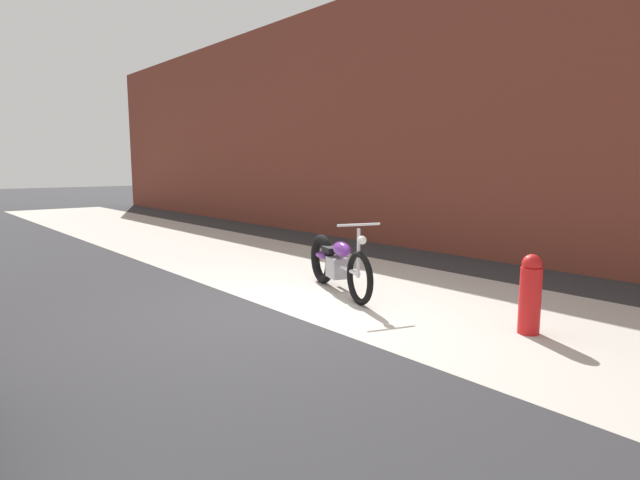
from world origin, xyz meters
TOP-DOWN VIEW (x-y plane):
  - ground_plane at (0.00, 0.00)m, footprint 80.00×80.00m
  - sidewalk_slab at (0.00, 1.75)m, footprint 36.00×3.50m
  - brick_building_wall at (0.00, 5.20)m, footprint 36.00×0.50m
  - motorcycle_purple at (-0.53, 1.23)m, footprint 1.93×0.88m
  - fire_hydrant at (2.19, 1.51)m, footprint 0.22×0.22m

SIDE VIEW (x-z plane):
  - ground_plane at x=0.00m, z-range 0.00..0.00m
  - sidewalk_slab at x=0.00m, z-range 0.00..0.01m
  - motorcycle_purple at x=-0.53m, z-range -0.12..0.91m
  - fire_hydrant at x=2.19m, z-range 0.00..0.84m
  - brick_building_wall at x=0.00m, z-range 0.00..5.53m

